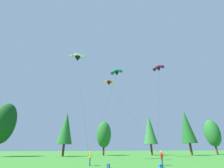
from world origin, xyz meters
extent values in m
ellipsoid|color=#144719|center=(-27.58, 49.07, 8.37)|extent=(5.52, 5.52, 10.82)
cylinder|color=#472D19|center=(-11.05, 46.92, 1.47)|extent=(0.59, 0.59, 2.95)
cone|color=#236628|center=(-11.05, 46.92, 7.14)|extent=(4.09, 4.09, 8.39)
cylinder|color=#472D19|center=(0.06, 50.17, 1.22)|extent=(0.54, 0.54, 2.43)
ellipsoid|color=#236628|center=(0.06, 50.17, 5.90)|extent=(4.42, 4.42, 7.62)
cylinder|color=#472D19|center=(14.67, 48.93, 1.56)|extent=(0.61, 0.61, 3.12)
cone|color=#2D7033|center=(14.67, 48.93, 7.55)|extent=(4.24, 4.24, 8.87)
cylinder|color=#472D19|center=(25.72, 45.55, 1.71)|extent=(0.63, 0.63, 3.41)
cone|color=#19561E|center=(25.72, 45.55, 8.27)|extent=(4.49, 4.49, 9.71)
cylinder|color=#472D19|center=(36.97, 48.02, 1.39)|extent=(0.58, 0.58, 2.77)
ellipsoid|color=#236628|center=(36.97, 48.02, 6.72)|extent=(4.79, 4.79, 8.68)
cylinder|color=navy|center=(-5.37, 24.02, 0.42)|extent=(0.13, 0.13, 0.84)
cylinder|color=navy|center=(-5.38, 24.22, 0.42)|extent=(0.13, 0.13, 0.84)
cube|color=yellow|center=(-5.38, 24.12, 1.14)|extent=(0.24, 0.38, 0.60)
sphere|color=tan|center=(-5.38, 24.12, 1.58)|extent=(0.22, 0.22, 0.22)
cylinder|color=yellow|center=(-5.37, 23.88, 1.17)|extent=(0.20, 0.09, 0.57)
cylinder|color=yellow|center=(-5.38, 24.36, 1.17)|extent=(0.20, 0.09, 0.57)
cylinder|color=navy|center=(3.76, 22.54, 0.42)|extent=(0.15, 0.15, 0.84)
cylinder|color=navy|center=(3.78, 22.74, 0.42)|extent=(0.15, 0.15, 0.84)
cube|color=red|center=(3.77, 22.64, 1.14)|extent=(0.29, 0.41, 0.60)
sphere|color=tan|center=(3.77, 22.64, 1.58)|extent=(0.22, 0.22, 0.22)
cylinder|color=red|center=(3.74, 22.40, 1.30)|extent=(0.53, 0.16, 0.35)
cylinder|color=red|center=(3.80, 22.88, 1.30)|extent=(0.53, 0.16, 0.35)
ellipsoid|color=teal|center=(1.82, 39.44, 22.36)|extent=(2.66, 2.56, 1.14)
ellipsoid|color=#0F666B|center=(2.89, 38.58, 21.97)|extent=(1.60, 1.63, 1.32)
ellipsoid|color=#0F666B|center=(0.76, 40.31, 21.97)|extent=(1.59, 1.65, 1.32)
cone|color=black|center=(1.91, 39.55, 21.51)|extent=(1.73, 1.73, 1.05)
cylinder|color=black|center=(-1.82, 31.84, 11.09)|extent=(7.48, 15.45, 19.80)
ellipsoid|color=red|center=(-1.89, 30.41, 14.67)|extent=(1.40, 1.09, 0.67)
ellipsoid|color=yellow|center=(-1.16, 30.66, 14.45)|extent=(0.81, 0.77, 0.77)
ellipsoid|color=yellow|center=(-2.62, 30.16, 14.45)|extent=(0.71, 0.79, 0.77)
cone|color=black|center=(-1.91, 30.48, 14.19)|extent=(0.88, 0.88, 0.60)
cylinder|color=black|center=(0.76, 26.58, 7.76)|extent=(5.35, 7.80, 12.28)
ellipsoid|color=white|center=(-8.97, 33.36, 22.13)|extent=(2.27, 1.30, 0.89)
ellipsoid|color=silver|center=(-7.57, 33.30, 21.74)|extent=(1.26, 1.07, 1.13)
ellipsoid|color=silver|center=(-10.36, 33.42, 21.74)|extent=(1.32, 1.08, 1.13)
cone|color=black|center=(-8.96, 33.47, 21.27)|extent=(1.30, 1.30, 1.07)
cylinder|color=black|center=(-7.26, 28.79, 10.96)|extent=(3.42, 9.36, 19.55)
ellipsoid|color=#D12893|center=(9.51, 29.95, 19.17)|extent=(1.95, 2.01, 0.85)
ellipsoid|color=#66144C|center=(10.13, 29.16, 18.89)|extent=(1.28, 1.24, 0.98)
ellipsoid|color=#66144C|center=(8.89, 30.73, 18.89)|extent=(1.27, 1.22, 0.98)
cone|color=black|center=(9.60, 30.02, 18.55)|extent=(1.26, 1.26, 0.77)
cylinder|color=black|center=(6.51, 26.35, 9.89)|extent=(6.19, 7.34, 16.55)
cube|color=#234C89|center=(-3.44, 21.62, 0.20)|extent=(0.40, 0.39, 0.40)
cube|color=#1E70B7|center=(2.51, 20.72, 0.17)|extent=(0.58, 0.46, 0.34)
camera|label=1|loc=(-6.68, 2.91, 2.08)|focal=23.70mm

